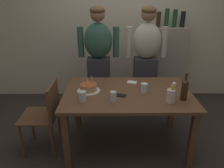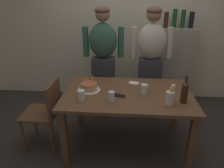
# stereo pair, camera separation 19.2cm
# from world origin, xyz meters

# --- Properties ---
(ground_plane) EXTENTS (10.00, 10.00, 0.00)m
(ground_plane) POSITION_xyz_m (0.00, 0.00, 0.00)
(ground_plane) COLOR #332D2B
(back_wall) EXTENTS (5.20, 0.10, 2.60)m
(back_wall) POSITION_xyz_m (0.00, 1.55, 1.30)
(back_wall) COLOR beige
(back_wall) RESTS_ON ground_plane
(dining_table) EXTENTS (1.50, 0.96, 0.74)m
(dining_table) POSITION_xyz_m (0.00, 0.00, 0.64)
(dining_table) COLOR brown
(dining_table) RESTS_ON ground_plane
(birthday_cake) EXTENTS (0.28, 0.28, 0.18)m
(birthday_cake) POSITION_xyz_m (-0.47, 0.03, 0.78)
(birthday_cake) COLOR white
(birthday_cake) RESTS_ON dining_table
(water_glass_near) EXTENTS (0.07, 0.07, 0.11)m
(water_glass_near) POSITION_xyz_m (-0.17, -0.23, 0.80)
(water_glass_near) COLOR silver
(water_glass_near) RESTS_ON dining_table
(water_glass_far) EXTENTS (0.08, 0.08, 0.11)m
(water_glass_far) POSITION_xyz_m (-0.50, -0.23, 0.80)
(water_glass_far) COLOR silver
(water_glass_far) RESTS_ON dining_table
(water_glass_side) EXTENTS (0.08, 0.08, 0.12)m
(water_glass_side) POSITION_xyz_m (0.19, -0.01, 0.80)
(water_glass_side) COLOR silver
(water_glass_side) RESTS_ON dining_table
(wine_bottle) EXTENTS (0.07, 0.07, 0.31)m
(wine_bottle) POSITION_xyz_m (0.60, -0.19, 0.86)
(wine_bottle) COLOR #382314
(wine_bottle) RESTS_ON dining_table
(cell_phone) EXTENTS (0.16, 0.11, 0.01)m
(cell_phone) POSITION_xyz_m (-0.10, -0.09, 0.74)
(cell_phone) COLOR black
(cell_phone) RESTS_ON dining_table
(napkin_stack) EXTENTS (0.14, 0.12, 0.01)m
(napkin_stack) POSITION_xyz_m (0.08, 0.29, 0.74)
(napkin_stack) COLOR white
(napkin_stack) RESTS_ON dining_table
(flower_vase) EXTENTS (0.09, 0.09, 0.23)m
(flower_vase) POSITION_xyz_m (0.44, -0.25, 0.83)
(flower_vase) COLOR silver
(flower_vase) RESTS_ON dining_table
(person_man_bearded) EXTENTS (0.61, 0.27, 1.66)m
(person_man_bearded) POSITION_xyz_m (-0.38, 0.82, 0.87)
(person_man_bearded) COLOR #33333D
(person_man_bearded) RESTS_ON ground_plane
(person_woman_cardigan) EXTENTS (0.61, 0.27, 1.66)m
(person_woman_cardigan) POSITION_xyz_m (0.33, 0.82, 0.87)
(person_woman_cardigan) COLOR #33333D
(person_woman_cardigan) RESTS_ON ground_plane
(dining_chair) EXTENTS (0.42, 0.42, 0.87)m
(dining_chair) POSITION_xyz_m (-0.97, -0.07, 0.52)
(dining_chair) COLOR brown
(dining_chair) RESTS_ON ground_plane
(shelf_cabinet) EXTENTS (0.62, 0.30, 1.59)m
(shelf_cabinet) POSITION_xyz_m (0.78, 1.33, 0.67)
(shelf_cabinet) COLOR #9E9384
(shelf_cabinet) RESTS_ON ground_plane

